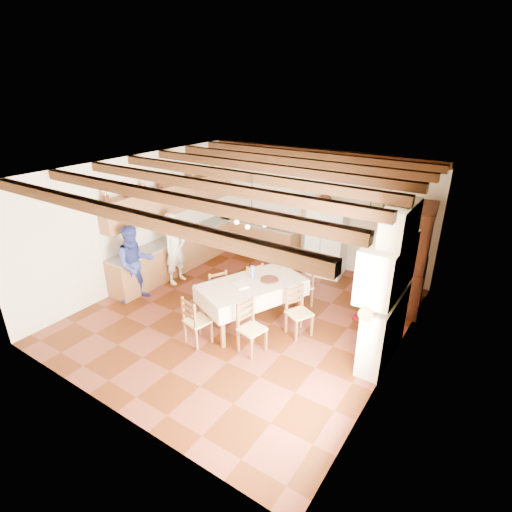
{
  "coord_description": "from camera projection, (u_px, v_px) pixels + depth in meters",
  "views": [
    {
      "loc": [
        4.19,
        -5.83,
        4.46
      ],
      "look_at": [
        0.1,
        0.3,
        1.25
      ],
      "focal_mm": 28.0,
      "sensor_mm": 36.0,
      "label": 1
    }
  ],
  "objects": [
    {
      "name": "chair_end_far",
      "position": [
        301.0,
        285.0,
        8.52
      ],
      "size": [
        0.56,
        0.55,
        0.96
      ],
      "primitive_type": null,
      "rotation": [
        0.0,
        0.0,
        -0.51
      ],
      "color": "brown",
      "rests_on": "floor"
    },
    {
      "name": "wall_right",
      "position": [
        400.0,
        289.0,
        6.23
      ],
      "size": [
        0.02,
        6.5,
        3.0
      ],
      "primitive_type": "cube",
      "color": "silver",
      "rests_on": "ground"
    },
    {
      "name": "ceiling_beams",
      "position": [
        242.0,
        176.0,
        7.2
      ],
      "size": [
        6.0,
        6.3,
        0.16
      ],
      "primitive_type": null,
      "color": "#32160D",
      "rests_on": "ground"
    },
    {
      "name": "upper_cabinets",
      "position": [
        175.0,
        198.0,
        9.86
      ],
      "size": [
        0.35,
        4.2,
        0.7
      ],
      "primitive_type": "cube",
      "color": "brown",
      "rests_on": "ground"
    },
    {
      "name": "floor",
      "position": [
        244.0,
        315.0,
        8.37
      ],
      "size": [
        6.0,
        6.5,
        0.02
      ],
      "primitive_type": "cube",
      "color": "#481E09",
      "rests_on": "ground"
    },
    {
      "name": "fireplace",
      "position": [
        385.0,
        285.0,
        6.57
      ],
      "size": [
        0.56,
        1.6,
        2.8
      ],
      "primitive_type": null,
      "color": "#F1ECCC",
      "rests_on": "ground"
    },
    {
      "name": "microwave",
      "position": [
        278.0,
        221.0,
        10.68
      ],
      "size": [
        0.61,
        0.47,
        0.31
      ],
      "primitive_type": "imported",
      "rotation": [
        0.0,
        0.0,
        -0.18
      ],
      "color": "silver",
      "rests_on": "countertop_back"
    },
    {
      "name": "countertop_back",
      "position": [
        260.0,
        223.0,
        11.05
      ],
      "size": [
        2.34,
        0.62,
        0.04
      ],
      "primitive_type": "cube",
      "color": "slate",
      "rests_on": "lower_cabinets_back"
    },
    {
      "name": "ceiling",
      "position": [
        242.0,
        171.0,
        7.16
      ],
      "size": [
        6.0,
        6.5,
        0.02
      ],
      "primitive_type": "cube",
      "color": "white",
      "rests_on": "ground"
    },
    {
      "name": "hutch",
      "position": [
        415.0,
        259.0,
        8.22
      ],
      "size": [
        0.67,
        1.29,
        2.24
      ],
      "primitive_type": null,
      "rotation": [
        0.0,
        0.0,
        0.13
      ],
      "color": "#3B180D",
      "rests_on": "floor"
    },
    {
      "name": "person_woman_blue",
      "position": [
        135.0,
        264.0,
        8.62
      ],
      "size": [
        0.92,
        1.02,
        1.73
      ],
      "primitive_type": "imported",
      "rotation": [
        0.0,
        0.0,
        1.19
      ],
      "color": "navy",
      "rests_on": "floor"
    },
    {
      "name": "countertop_left",
      "position": [
        181.0,
        235.0,
        10.18
      ],
      "size": [
        0.62,
        4.3,
        0.04
      ],
      "primitive_type": "cube",
      "color": "slate",
      "rests_on": "lower_cabinets_left"
    },
    {
      "name": "chair_left_far",
      "position": [
        251.0,
        282.0,
        8.67
      ],
      "size": [
        0.55,
        0.56,
        0.96
      ],
      "primitive_type": null,
      "rotation": [
        0.0,
        0.0,
        -2.07
      ],
      "color": "brown",
      "rests_on": "floor"
    },
    {
      "name": "person_man",
      "position": [
        175.0,
        248.0,
        9.42
      ],
      "size": [
        0.44,
        0.65,
        1.74
      ],
      "primitive_type": "imported",
      "rotation": [
        0.0,
        0.0,
        1.61
      ],
      "color": "white",
      "rests_on": "floor"
    },
    {
      "name": "chandelier",
      "position": [
        252.0,
        216.0,
        7.22
      ],
      "size": [
        0.47,
        0.47,
        0.03
      ],
      "primitive_type": "torus",
      "color": "black",
      "rests_on": "ground"
    },
    {
      "name": "wall_back",
      "position": [
        317.0,
        208.0,
        10.25
      ],
      "size": [
        6.0,
        0.02,
        3.0
      ],
      "primitive_type": "cube",
      "color": "silver",
      "rests_on": "ground"
    },
    {
      "name": "refrigerator",
      "position": [
        327.0,
        240.0,
        9.85
      ],
      "size": [
        0.97,
        0.83,
        1.78
      ],
      "primitive_type": "cube",
      "rotation": [
        0.0,
        0.0,
        0.12
      ],
      "color": "silver",
      "rests_on": "floor"
    },
    {
      "name": "wall_front",
      "position": [
        101.0,
        326.0,
        5.28
      ],
      "size": [
        6.0,
        0.02,
        3.0
      ],
      "primitive_type": "cube",
      "color": "silver",
      "rests_on": "ground"
    },
    {
      "name": "chair_right_far",
      "position": [
        299.0,
        312.0,
        7.52
      ],
      "size": [
        0.54,
        0.55,
        0.96
      ],
      "primitive_type": null,
      "rotation": [
        0.0,
        0.0,
        1.11
      ],
      "color": "brown",
      "rests_on": "floor"
    },
    {
      "name": "fridge_vase",
      "position": [
        325.0,
        197.0,
        9.49
      ],
      "size": [
        0.39,
        0.39,
        0.33
      ],
      "primitive_type": "imported",
      "rotation": [
        0.0,
        0.0,
        0.27
      ],
      "color": "#3B180D",
      "rests_on": "refrigerator"
    },
    {
      "name": "person_woman_red",
      "position": [
        366.0,
        288.0,
        7.91
      ],
      "size": [
        0.61,
        0.91,
        1.43
      ],
      "primitive_type": "imported",
      "rotation": [
        0.0,
        0.0,
        -1.91
      ],
      "color": "#B01022",
      "rests_on": "floor"
    },
    {
      "name": "wall_picture",
      "position": [
        377.0,
        204.0,
        9.3
      ],
      "size": [
        0.34,
        0.03,
        0.42
      ],
      "primitive_type": "cube",
      "color": "black",
      "rests_on": "ground"
    },
    {
      "name": "chair_right_near",
      "position": [
        252.0,
        328.0,
        7.04
      ],
      "size": [
        0.48,
        0.5,
        0.96
      ],
      "primitive_type": null,
      "rotation": [
        0.0,
        0.0,
        1.35
      ],
      "color": "brown",
      "rests_on": "floor"
    },
    {
      "name": "backsplash_left",
      "position": [
        172.0,
        221.0,
        10.2
      ],
      "size": [
        0.03,
        4.3,
        0.6
      ],
      "primitive_type": "cube",
      "color": "white",
      "rests_on": "ground"
    },
    {
      "name": "chair_end_near",
      "position": [
        197.0,
        320.0,
        7.28
      ],
      "size": [
        0.5,
        0.48,
        0.96
      ],
      "primitive_type": null,
      "rotation": [
        0.0,
        0.0,
        2.92
      ],
      "color": "brown",
      "rests_on": "floor"
    },
    {
      "name": "backsplash_back",
      "position": [
        265.0,
        210.0,
        11.14
      ],
      "size": [
        2.3,
        0.03,
        0.6
      ],
      "primitive_type": "cube",
      "color": "white",
      "rests_on": "ground"
    },
    {
      "name": "dining_table",
      "position": [
        252.0,
        286.0,
        7.79
      ],
      "size": [
        1.76,
        2.29,
        0.89
      ],
      "rotation": [
        0.0,
        0.0,
        -0.4
      ],
      "color": "white",
      "rests_on": "floor"
    },
    {
      "name": "lower_cabinets_back",
      "position": [
        260.0,
        238.0,
        11.23
      ],
      "size": [
        2.3,
        0.6,
        0.86
      ],
      "primitive_type": "cube",
      "color": "brown",
      "rests_on": "ground"
    },
    {
      "name": "wall_left",
      "position": [
        138.0,
        221.0,
        9.29
      ],
      "size": [
        0.02,
        6.5,
        3.0
      ],
      "primitive_type": "cube",
      "color": "silver",
      "rests_on": "ground"
    },
    {
      "name": "lower_cabinets_left",
      "position": [
        183.0,
        251.0,
        10.36
      ],
      "size": [
        0.6,
        4.3,
        0.86
      ],
      "primitive_type": "cube",
      "color": "brown",
      "rests_on": "ground"
    },
    {
      "name": "chair_left_near",
      "position": [
        215.0,
        289.0,
        8.36
      ],
      "size": [
        0.55,
        0.56,
        0.96
      ],
      "primitive_type": null,
      "rotation": [
        0.0,
        0.0,
        -2.05
      ],
      "color": "brown",
      "rests_on": "floor"
    }
  ]
}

